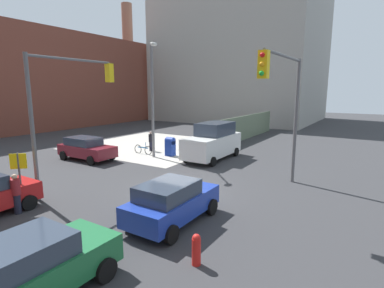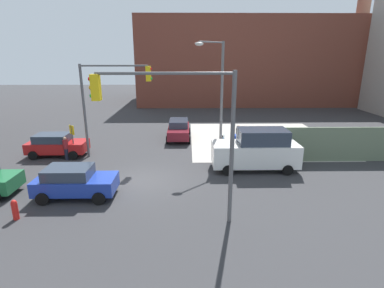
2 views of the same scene
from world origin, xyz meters
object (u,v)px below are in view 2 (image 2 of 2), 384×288
at_px(traffic_signal_se_corner, 178,118).
at_px(sedan_blue, 74,181).
at_px(van_white_delivery, 257,150).
at_px(hatchback_red, 56,145).
at_px(coupe_maroon, 179,129).
at_px(pedestrian_waiting, 238,135).
at_px(fire_hydrant, 15,209).
at_px(mailbox_blue, 235,144).
at_px(street_lamp_corner, 219,89).
at_px(pedestrian_crossing, 66,148).
at_px(bicycle_leaning_on_fence, 223,141).
at_px(traffic_signal_nw_corner, 110,93).
at_px(smokestack, 359,37).

height_order(traffic_signal_se_corner, sedan_blue, traffic_signal_se_corner).
bearing_deg(van_white_delivery, traffic_signal_se_corner, -126.96).
bearing_deg(hatchback_red, coupe_maroon, 27.62).
bearing_deg(pedestrian_waiting, fire_hydrant, 138.85).
bearing_deg(mailbox_blue, sedan_blue, -143.20).
height_order(traffic_signal_se_corner, street_lamp_corner, street_lamp_corner).
xyz_separation_m(hatchback_red, pedestrian_crossing, (1.02, -0.88, 0.02)).
height_order(traffic_signal_se_corner, bicycle_leaning_on_fence, traffic_signal_se_corner).
bearing_deg(hatchback_red, bicycle_leaning_on_fence, 11.43).
relative_size(street_lamp_corner, pedestrian_crossing, 4.83).
height_order(hatchback_red, van_white_delivery, van_white_delivery).
bearing_deg(street_lamp_corner, traffic_signal_nw_corner, -172.14).
bearing_deg(bicycle_leaning_on_fence, mailbox_blue, -74.72).
relative_size(smokestack, bicycle_leaning_on_fence, 11.05).
bearing_deg(mailbox_blue, fire_hydrant, -140.60).
bearing_deg(smokestack, traffic_signal_se_corner, -126.64).
xyz_separation_m(traffic_signal_nw_corner, pedestrian_waiting, (9.45, 2.90, -3.77)).
distance_m(fire_hydrant, bicycle_leaning_on_fence, 15.56).
height_order(fire_hydrant, coupe_maroon, coupe_maroon).
bearing_deg(smokestack, sedan_blue, -134.20).
relative_size(traffic_signal_se_corner, sedan_blue, 1.61).
bearing_deg(mailbox_blue, hatchback_red, -178.61).
bearing_deg(mailbox_blue, traffic_signal_nw_corner, -176.77).
xyz_separation_m(coupe_maroon, hatchback_red, (-8.73, -4.57, -0.00)).
distance_m(fire_hydrant, hatchback_red, 9.08).
xyz_separation_m(smokestack, hatchback_red, (-34.80, -25.32, -8.83)).
distance_m(van_white_delivery, pedestrian_waiting, 5.62).
bearing_deg(pedestrian_waiting, bicycle_leaning_on_fence, 103.96).
bearing_deg(pedestrian_crossing, sedan_blue, -10.22).
xyz_separation_m(street_lamp_corner, coupe_maroon, (-3.02, 3.71, -3.86)).
height_order(hatchback_red, pedestrian_waiting, hatchback_red).
relative_size(smokestack, traffic_signal_nw_corner, 2.98).
height_order(smokestack, fire_hydrant, smokestack).
bearing_deg(sedan_blue, pedestrian_crossing, 114.78).
bearing_deg(bicycle_leaning_on_fence, van_white_delivery, -74.93).
bearing_deg(coupe_maroon, mailbox_blue, -44.73).
height_order(mailbox_blue, sedan_blue, sedan_blue).
height_order(coupe_maroon, van_white_delivery, van_white_delivery).
relative_size(traffic_signal_nw_corner, pedestrian_waiting, 4.07).
relative_size(fire_hydrant, hatchback_red, 0.23).
bearing_deg(bicycle_leaning_on_fence, street_lamp_corner, -112.08).
height_order(street_lamp_corner, sedan_blue, street_lamp_corner).
bearing_deg(traffic_signal_nw_corner, sedan_blue, -94.24).
xyz_separation_m(mailbox_blue, bicycle_leaning_on_fence, (-0.60, 2.20, -0.42)).
distance_m(sedan_blue, van_white_delivery, 10.87).
relative_size(street_lamp_corner, coupe_maroon, 1.85).
height_order(traffic_signal_se_corner, hatchback_red, traffic_signal_se_corner).
xyz_separation_m(traffic_signal_se_corner, hatchback_red, (-9.14, 9.18, -3.80)).
distance_m(smokestack, traffic_signal_se_corner, 43.29).
xyz_separation_m(coupe_maroon, bicycle_leaning_on_fence, (3.69, -2.06, -0.50)).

